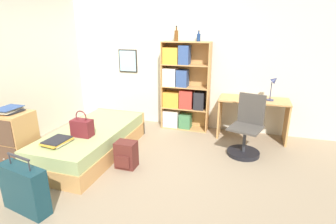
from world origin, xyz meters
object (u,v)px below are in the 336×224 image
at_px(bed, 93,141).
at_px(suitcase, 24,189).
at_px(desk_chair, 246,136).
at_px(dresser, 15,140).
at_px(magazine_pile_on_dresser, 9,110).
at_px(bottle_green, 176,35).
at_px(bookcase, 181,89).
at_px(handbag, 82,128).
at_px(backpack, 126,155).
at_px(desk, 253,111).
at_px(bottle_brown, 199,37).
at_px(book_stack_on_bed, 57,141).
at_px(desk_lamp, 274,84).

relative_size(bed, suitcase, 3.03).
bearing_deg(desk_chair, dresser, -156.17).
distance_m(dresser, magazine_pile_on_dresser, 0.44).
xyz_separation_m(bed, bottle_green, (0.94, 1.53, 1.58)).
bearing_deg(bookcase, bed, -124.74).
distance_m(suitcase, bookcase, 3.14).
relative_size(handbag, backpack, 0.99).
bearing_deg(backpack, bookcase, 79.11).
relative_size(desk, backpack, 3.06).
height_order(bookcase, desk, bookcase).
xyz_separation_m(handbag, desk, (2.34, 1.69, -0.04)).
height_order(bottle_green, bottle_brown, bottle_green).
xyz_separation_m(bed, backpack, (0.71, -0.25, -0.02)).
bearing_deg(magazine_pile_on_dresser, bottle_brown, 45.32).
relative_size(bed, bookcase, 1.19).
xyz_separation_m(bottle_brown, desk, (1.05, -0.16, -1.25)).
height_order(suitcase, bookcase, bookcase).
bearing_deg(book_stack_on_bed, bottle_brown, 56.13).
bearing_deg(desk, desk_lamp, -1.50).
bearing_deg(bottle_brown, backpack, -109.67).
bearing_deg(backpack, bottle_green, 82.57).
relative_size(book_stack_on_bed, bottle_brown, 2.03).
bearing_deg(backpack, desk_chair, 30.67).
relative_size(magazine_pile_on_dresser, desk_chair, 0.37).
bearing_deg(backpack, book_stack_on_bed, -154.71).
distance_m(suitcase, desk_lamp, 3.91).
bearing_deg(bottle_green, handbag, -115.82).
relative_size(bottle_green, desk, 0.23).
height_order(suitcase, desk_lamp, desk_lamp).
distance_m(suitcase, desk_chair, 3.09).
bearing_deg(desk, desk_chair, -96.85).
height_order(handbag, bottle_brown, bottle_brown).
xyz_separation_m(suitcase, bottle_green, (0.85, 2.96, 1.52)).
bearing_deg(bottle_brown, desk, -8.40).
distance_m(book_stack_on_bed, desk, 3.23).
height_order(magazine_pile_on_dresser, backpack, magazine_pile_on_dresser).
relative_size(handbag, desk, 0.32).
bearing_deg(desk_lamp, bookcase, 175.78).
relative_size(bookcase, desk, 1.42).
height_order(handbag, backpack, handbag).
bearing_deg(bookcase, suitcase, -108.02).
relative_size(handbag, book_stack_on_bed, 0.99).
relative_size(bottle_green, bottle_brown, 1.43).
bearing_deg(book_stack_on_bed, dresser, -176.86).
distance_m(handbag, dresser, 0.96).
relative_size(bottle_brown, backpack, 0.49).
relative_size(book_stack_on_bed, magazine_pile_on_dresser, 1.11).
bearing_deg(desk, book_stack_on_bed, -141.13).
relative_size(suitcase, desk, 0.56).
xyz_separation_m(dresser, desk, (3.21, 2.07, 0.11)).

